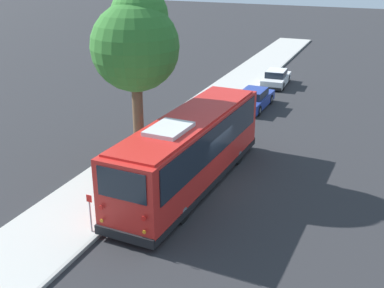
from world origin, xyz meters
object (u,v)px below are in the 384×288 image
at_px(sign_post_far, 120,194).
at_px(parked_sedan_blue, 254,99).
at_px(sign_post_near, 90,213).
at_px(parked_sedan_white, 276,78).
at_px(fire_hydrant, 208,118).
at_px(shuttle_bus, 190,148).
at_px(street_tree, 136,41).

bearing_deg(sign_post_far, parked_sedan_blue, -4.74).
distance_m(parked_sedan_blue, sign_post_near, 17.57).
bearing_deg(parked_sedan_white, fire_hydrant, 169.98).
bearing_deg(fire_hydrant, sign_post_far, -178.58).
xyz_separation_m(parked_sedan_blue, sign_post_far, (-15.44, 1.28, 0.08)).
xyz_separation_m(shuttle_bus, parked_sedan_white, (18.76, 0.51, -1.26)).
bearing_deg(shuttle_bus, parked_sedan_white, 4.28).
height_order(parked_sedan_white, sign_post_near, sign_post_near).
xyz_separation_m(sign_post_near, sign_post_far, (2.08, 0.00, -0.24)).
xyz_separation_m(parked_sedan_white, street_tree, (-17.63, 2.59, 5.51)).
relative_size(parked_sedan_white, sign_post_near, 2.79).
height_order(shuttle_bus, fire_hydrant, shuttle_bus).
height_order(street_tree, sign_post_near, street_tree).
bearing_deg(parked_sedan_blue, parked_sedan_white, 1.54).
relative_size(shuttle_bus, parked_sedan_white, 2.65).
bearing_deg(street_tree, sign_post_near, -168.32).
xyz_separation_m(parked_sedan_blue, fire_hydrant, (-4.65, 1.55, -0.06)).
distance_m(sign_post_far, fire_hydrant, 10.80).
bearing_deg(parked_sedan_blue, sign_post_near, 177.41).
bearing_deg(sign_post_near, parked_sedan_white, -3.07).
distance_m(parked_sedan_blue, fire_hydrant, 4.90).
relative_size(sign_post_near, sign_post_far, 1.40).
distance_m(parked_sedan_blue, parked_sedan_white, 6.42).
distance_m(sign_post_near, sign_post_far, 2.10).
height_order(parked_sedan_white, street_tree, street_tree).
xyz_separation_m(parked_sedan_white, fire_hydrant, (-11.07, 1.55, -0.03)).
relative_size(shuttle_bus, sign_post_far, 10.35).
bearing_deg(shuttle_bus, fire_hydrant, 17.76).
relative_size(parked_sedan_blue, parked_sedan_white, 1.10).
bearing_deg(parked_sedan_white, shuttle_bus, 179.53).
height_order(street_tree, fire_hydrant, street_tree).
xyz_separation_m(shuttle_bus, parked_sedan_blue, (12.33, 0.52, -1.23)).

